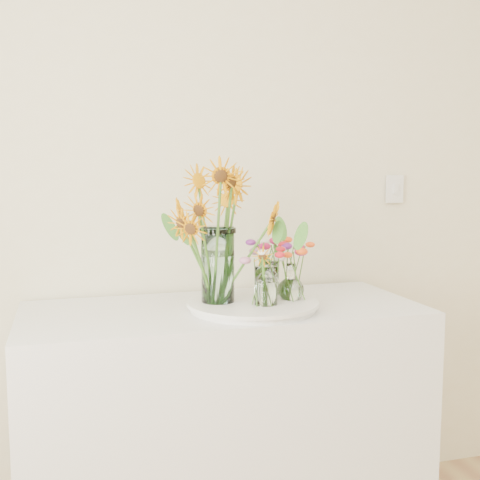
{
  "coord_description": "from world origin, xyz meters",
  "views": [
    {
      "loc": [
        -0.84,
        -0.09,
        1.39
      ],
      "look_at": [
        -0.28,
        1.84,
        1.15
      ],
      "focal_mm": 45.0,
      "sensor_mm": 36.0,
      "label": 1
    }
  ],
  "objects": [
    {
      "name": "tray",
      "position": [
        -0.23,
        1.86,
        0.91
      ],
      "size": [
        0.43,
        0.43,
        0.02
      ],
      "primitive_type": "cylinder",
      "color": "white",
      "rests_on": "counter"
    },
    {
      "name": "wildflower_posy_a",
      "position": [
        -0.2,
        1.8,
        1.04
      ],
      "size": [
        0.2,
        0.2,
        0.22
      ],
      "primitive_type": null,
      "color": "#FF5516",
      "rests_on": "tray"
    },
    {
      "name": "counter",
      "position": [
        -0.32,
        1.93,
        0.45
      ],
      "size": [
        1.4,
        0.6,
        0.9
      ],
      "primitive_type": "cube",
      "color": "white",
      "rests_on": "ground_plane"
    },
    {
      "name": "sunflower_bouquet",
      "position": [
        -0.35,
        1.89,
        1.18
      ],
      "size": [
        0.72,
        0.72,
        0.51
      ],
      "primitive_type": null,
      "rotation": [
        0.0,
        0.0,
        0.05
      ],
      "color": "orange",
      "rests_on": "tray"
    },
    {
      "name": "small_vase_b",
      "position": [
        -0.09,
        1.85,
        0.99
      ],
      "size": [
        0.1,
        0.1,
        0.13
      ],
      "primitive_type": null,
      "rotation": [
        0.0,
        0.0,
        0.08
      ],
      "color": "white",
      "rests_on": "tray"
    },
    {
      "name": "wildflower_posy_b",
      "position": [
        -0.09,
        1.85,
        1.04
      ],
      "size": [
        0.2,
        0.2,
        0.22
      ],
      "primitive_type": null,
      "color": "#FF5516",
      "rests_on": "tray"
    },
    {
      "name": "small_vase_a",
      "position": [
        -0.2,
        1.8,
        0.99
      ],
      "size": [
        0.08,
        0.08,
        0.13
      ],
      "primitive_type": "cylinder",
      "rotation": [
        0.0,
        0.0,
        0.07
      ],
      "color": "white",
      "rests_on": "tray"
    },
    {
      "name": "mason_jar",
      "position": [
        -0.35,
        1.89,
        1.06
      ],
      "size": [
        0.12,
        0.12,
        0.27
      ],
      "primitive_type": "cylinder",
      "rotation": [
        0.0,
        0.0,
        0.05
      ],
      "color": "silver",
      "rests_on": "tray"
    },
    {
      "name": "wildflower_posy_c",
      "position": [
        -0.14,
        1.95,
        1.03
      ],
      "size": [
        0.19,
        0.19,
        0.22
      ],
      "primitive_type": null,
      "color": "#FF5516",
      "rests_on": "tray"
    },
    {
      "name": "small_vase_c",
      "position": [
        -0.14,
        1.95,
        0.99
      ],
      "size": [
        0.08,
        0.08,
        0.13
      ],
      "primitive_type": "cylinder",
      "rotation": [
        0.0,
        0.0,
        0.16
      ],
      "color": "white",
      "rests_on": "tray"
    }
  ]
}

